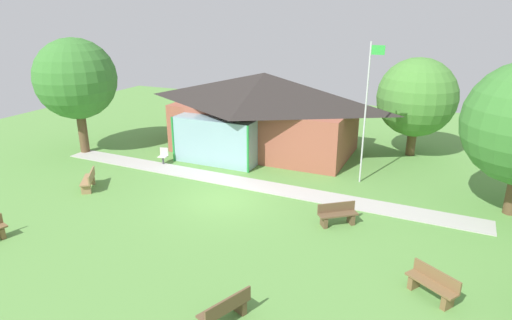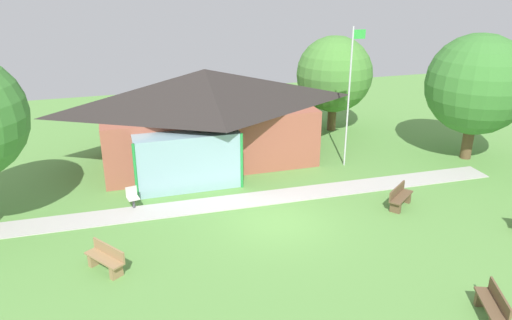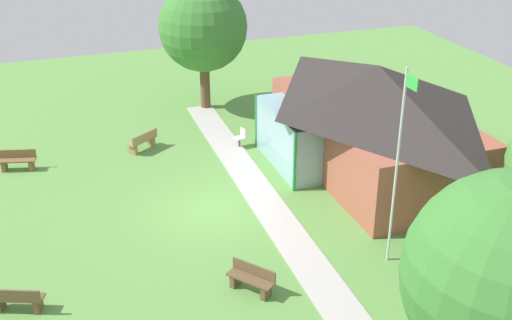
% 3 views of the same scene
% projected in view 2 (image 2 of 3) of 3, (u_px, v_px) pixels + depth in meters
% --- Properties ---
extents(ground_plane, '(44.00, 44.00, 0.00)m').
position_uv_depth(ground_plane, '(277.00, 221.00, 18.53)').
color(ground_plane, '#609947').
extents(pavilion, '(10.76, 6.85, 4.44)m').
position_uv_depth(pavilion, '(205.00, 114.00, 23.54)').
color(pavilion, '#A35642').
rests_on(pavilion, ground_plane).
extents(footpath, '(21.06, 1.71, 0.03)m').
position_uv_depth(footpath, '(261.00, 198.00, 20.31)').
color(footpath, '#BCB7B2').
rests_on(footpath, ground_plane).
extents(flagpole, '(0.64, 0.08, 6.46)m').
position_uv_depth(flagpole, '(350.00, 93.00, 22.51)').
color(flagpole, silver).
rests_on(flagpole, ground_plane).
extents(bench_front_right, '(0.98, 1.55, 0.84)m').
position_uv_depth(bench_front_right, '(493.00, 306.00, 13.26)').
color(bench_front_right, brown).
rests_on(bench_front_right, ground_plane).
extents(bench_mid_right, '(1.46, 1.26, 0.84)m').
position_uv_depth(bench_mid_right, '(400.00, 197.00, 19.50)').
color(bench_mid_right, brown).
rests_on(bench_mid_right, ground_plane).
extents(bench_mid_left, '(1.22, 1.48, 0.84)m').
position_uv_depth(bench_mid_left, '(106.00, 259.00, 15.40)').
color(bench_mid_left, '#9E7A51').
rests_on(bench_mid_left, ground_plane).
extents(patio_chair_west, '(0.52, 0.52, 0.86)m').
position_uv_depth(patio_chair_west, '(133.00, 198.00, 19.41)').
color(patio_chair_west, beige).
rests_on(patio_chair_west, ground_plane).
extents(tree_east_hedge, '(4.75, 4.75, 6.07)m').
position_uv_depth(tree_east_hedge, '(477.00, 85.00, 23.32)').
color(tree_east_hedge, brown).
rests_on(tree_east_hedge, ground_plane).
extents(tree_behind_pavilion_right, '(4.24, 4.24, 5.37)m').
position_uv_depth(tree_behind_pavilion_right, '(334.00, 74.00, 27.74)').
color(tree_behind_pavilion_right, brown).
rests_on(tree_behind_pavilion_right, ground_plane).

